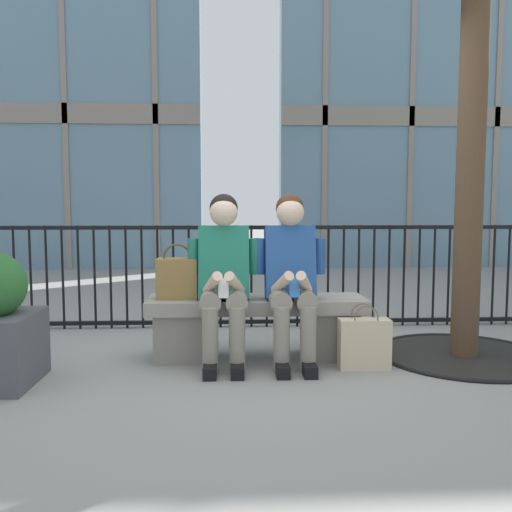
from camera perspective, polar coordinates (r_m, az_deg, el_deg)
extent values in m
plane|color=gray|center=(4.03, 0.07, -10.82)|extent=(60.00, 60.00, 0.00)
cube|color=gray|center=(3.94, 0.07, -5.21)|extent=(1.60, 0.44, 0.10)
cube|color=gray|center=(4.00, -8.06, -8.40)|extent=(0.36, 0.37, 0.35)
cube|color=gray|center=(4.05, 8.09, -8.23)|extent=(0.36, 0.37, 0.35)
cylinder|color=gray|center=(3.75, -4.85, -4.67)|extent=(0.15, 0.40, 0.15)
cylinder|color=gray|center=(3.60, -4.94, -9.06)|extent=(0.11, 0.11, 0.45)
cube|color=black|center=(3.59, -4.96, -12.15)|extent=(0.09, 0.22, 0.08)
cylinder|color=gray|center=(3.74, -2.09, -4.66)|extent=(0.15, 0.40, 0.15)
cylinder|color=gray|center=(3.60, -2.04, -9.05)|extent=(0.11, 0.11, 0.45)
cube|color=black|center=(3.59, -2.02, -12.15)|extent=(0.09, 0.22, 0.08)
cube|color=#1E7259|center=(3.85, -3.46, -0.79)|extent=(0.36, 0.30, 0.55)
cylinder|color=#1E7259|center=(3.85, -6.74, -0.07)|extent=(0.08, 0.08, 0.26)
cylinder|color=beige|center=(3.65, -4.76, -3.03)|extent=(0.16, 0.28, 0.20)
cylinder|color=#1E7259|center=(3.85, -0.19, -0.04)|extent=(0.08, 0.08, 0.26)
cylinder|color=beige|center=(3.65, -2.24, -3.02)|extent=(0.16, 0.28, 0.20)
cube|color=silver|center=(3.59, -3.51, -3.47)|extent=(0.07, 0.10, 0.13)
sphere|color=beige|center=(3.81, -3.50, 4.72)|extent=(0.20, 0.20, 0.20)
sphere|color=black|center=(3.84, -3.49, 5.17)|extent=(0.20, 0.20, 0.20)
cylinder|color=gray|center=(3.76, 2.49, -4.63)|extent=(0.15, 0.40, 0.15)
cylinder|color=gray|center=(3.61, 2.76, -8.99)|extent=(0.11, 0.11, 0.45)
cube|color=black|center=(3.61, 2.84, -12.08)|extent=(0.09, 0.22, 0.08)
cylinder|color=gray|center=(3.78, 5.21, -4.59)|extent=(0.15, 0.40, 0.15)
cylinder|color=gray|center=(3.64, 5.62, -8.93)|extent=(0.11, 0.11, 0.45)
cube|color=black|center=(3.63, 5.73, -11.99)|extent=(0.09, 0.22, 0.08)
cube|color=#234C8C|center=(3.87, 3.64, -0.76)|extent=(0.36, 0.30, 0.55)
cylinder|color=#234C8C|center=(3.85, 0.39, -0.04)|extent=(0.08, 0.08, 0.26)
cylinder|color=beige|center=(3.66, 2.76, -2.98)|extent=(0.16, 0.28, 0.20)
cylinder|color=#234C8C|center=(3.90, 6.86, -0.01)|extent=(0.08, 0.08, 0.26)
cylinder|color=beige|center=(3.68, 5.25, -2.96)|extent=(0.16, 0.28, 0.20)
cube|color=#2D6BB7|center=(3.61, 4.12, -3.42)|extent=(0.07, 0.10, 0.13)
sphere|color=beige|center=(3.83, 3.70, 4.72)|extent=(0.20, 0.20, 0.20)
sphere|color=#472816|center=(3.86, 3.66, 5.17)|extent=(0.20, 0.20, 0.20)
cube|color=olive|center=(3.91, -8.45, -2.40)|extent=(0.29, 0.18, 0.30)
torus|color=brown|center=(3.90, -8.48, -0.18)|extent=(0.21, 0.02, 0.21)
cube|color=beige|center=(3.79, 11.55, -9.24)|extent=(0.35, 0.14, 0.35)
torus|color=#685E4C|center=(3.70, 11.79, -6.52)|extent=(0.17, 0.01, 0.17)
torus|color=#685E4C|center=(3.79, 11.42, -6.22)|extent=(0.17, 0.01, 0.17)
cylinder|color=black|center=(5.31, -24.52, -2.16)|extent=(0.02, 0.02, 0.95)
cylinder|color=black|center=(5.26, -23.06, -2.17)|extent=(0.02, 0.02, 0.95)
cylinder|color=black|center=(5.21, -21.57, -2.18)|extent=(0.02, 0.02, 0.95)
cylinder|color=black|center=(5.17, -20.06, -2.20)|extent=(0.02, 0.02, 0.95)
cylinder|color=black|center=(5.13, -18.52, -2.21)|extent=(0.02, 0.02, 0.95)
cylinder|color=black|center=(5.09, -16.96, -2.22)|extent=(0.02, 0.02, 0.95)
cylinder|color=black|center=(5.05, -15.37, -2.22)|extent=(0.02, 0.02, 0.95)
cylinder|color=black|center=(5.02, -13.77, -2.23)|extent=(0.02, 0.02, 0.95)
cylinder|color=black|center=(5.00, -12.15, -2.23)|extent=(0.02, 0.02, 0.95)
cylinder|color=black|center=(4.98, -10.51, -2.24)|extent=(0.02, 0.02, 0.95)
cylinder|color=black|center=(4.96, -8.86, -2.24)|extent=(0.02, 0.02, 0.95)
cylinder|color=black|center=(4.95, -7.20, -2.24)|extent=(0.02, 0.02, 0.95)
cylinder|color=black|center=(4.94, -5.53, -2.23)|extent=(0.02, 0.02, 0.95)
cylinder|color=black|center=(4.93, -3.85, -2.23)|extent=(0.02, 0.02, 0.95)
cylinder|color=black|center=(4.93, -2.18, -2.22)|extent=(0.02, 0.02, 0.95)
cylinder|color=black|center=(4.93, -0.50, -2.21)|extent=(0.02, 0.02, 0.95)
cylinder|color=black|center=(4.94, 1.17, -2.20)|extent=(0.02, 0.02, 0.95)
cylinder|color=black|center=(4.95, 2.83, -2.19)|extent=(0.02, 0.02, 0.95)
cylinder|color=black|center=(4.97, 4.49, -2.18)|extent=(0.02, 0.02, 0.95)
cylinder|color=black|center=(4.99, 6.13, -2.16)|extent=(0.02, 0.02, 0.95)
cylinder|color=black|center=(5.01, 7.76, -2.15)|extent=(0.02, 0.02, 0.95)
cylinder|color=black|center=(5.04, 9.37, -2.13)|extent=(0.02, 0.02, 0.95)
cylinder|color=black|center=(5.07, 10.96, -2.11)|extent=(0.02, 0.02, 0.95)
cylinder|color=black|center=(5.11, 12.53, -2.08)|extent=(0.02, 0.02, 0.95)
cylinder|color=black|center=(5.15, 14.08, -2.06)|extent=(0.02, 0.02, 0.95)
cylinder|color=black|center=(5.19, 15.61, -2.04)|extent=(0.02, 0.02, 0.95)
cylinder|color=black|center=(5.24, 17.10, -2.01)|extent=(0.02, 0.02, 0.95)
cylinder|color=black|center=(5.29, 18.57, -1.99)|extent=(0.02, 0.02, 0.95)
cylinder|color=black|center=(5.34, 20.01, -1.96)|extent=(0.02, 0.02, 0.95)
cylinder|color=black|center=(5.40, 21.42, -1.93)|extent=(0.02, 0.02, 0.95)
cylinder|color=black|center=(5.46, 22.80, -1.91)|extent=(0.02, 0.02, 0.95)
cylinder|color=black|center=(5.53, 24.15, -1.88)|extent=(0.02, 0.02, 0.95)
cylinder|color=black|center=(5.59, 25.47, -1.85)|extent=(0.02, 0.02, 0.95)
cube|color=black|center=(5.01, -0.50, -7.06)|extent=(8.93, 0.04, 0.04)
cube|color=black|center=(4.90, -0.51, 3.09)|extent=(8.93, 0.04, 0.04)
cylinder|color=black|center=(4.34, 21.42, -9.93)|extent=(1.26, 1.26, 0.01)
torus|color=black|center=(4.34, 21.42, -9.85)|extent=(1.29, 1.29, 0.03)
cylinder|color=#4C3826|center=(4.24, 22.18, 12.80)|extent=(0.20, 0.20, 3.40)
cube|color=gray|center=(10.74, -20.18, 23.22)|extent=(0.10, 0.04, 9.00)
cube|color=gray|center=(10.42, -10.93, 24.03)|extent=(0.10, 0.04, 9.00)
cube|color=gray|center=(10.47, 7.56, 23.97)|extent=(0.10, 0.04, 9.00)
cube|color=gray|center=(10.85, 16.65, 23.13)|extent=(0.10, 0.04, 9.00)
cube|color=gray|center=(11.44, 24.84, 21.90)|extent=(0.10, 0.04, 9.00)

